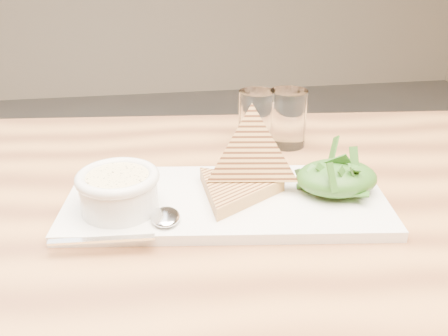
{
  "coord_description": "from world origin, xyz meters",
  "views": [
    {
      "loc": [
        0.06,
        -0.7,
        1.09
      ],
      "look_at": [
        0.16,
        -0.06,
        0.79
      ],
      "focal_mm": 40.0,
      "sensor_mm": 36.0,
      "label": 1
    }
  ],
  "objects": [
    {
      "name": "glass_near",
      "position": [
        0.31,
        0.12,
        0.79
      ],
      "size": [
        0.07,
        0.07,
        0.1
      ],
      "primitive_type": "cylinder",
      "color": "white",
      "rests_on": "table_top"
    },
    {
      "name": "arugula_pile",
      "position": [
        0.32,
        -0.1,
        0.79
      ],
      "size": [
        0.11,
        0.1,
        0.05
      ],
      "primitive_type": null,
      "color": "#396626",
      "rests_on": "platter"
    },
    {
      "name": "salad_base",
      "position": [
        0.32,
        -0.1,
        0.78
      ],
      "size": [
        0.12,
        0.09,
        0.04
      ],
      "primitive_type": "ellipsoid",
      "color": "#1B4910",
      "rests_on": "platter"
    },
    {
      "name": "soup",
      "position": [
        0.01,
        -0.1,
        0.8
      ],
      "size": [
        0.09,
        0.09,
        0.01
      ],
      "primitive_type": "cylinder",
      "color": "#F8E59E",
      "rests_on": "soup_bowl"
    },
    {
      "name": "spoon_bowl",
      "position": [
        0.07,
        -0.14,
        0.76
      ],
      "size": [
        0.04,
        0.05,
        0.01
      ],
      "primitive_type": "ellipsoid",
      "rotation": [
        0.0,
        0.0,
        -0.06
      ],
      "color": "silver",
      "rests_on": "platter"
    },
    {
      "name": "spoon_handle",
      "position": [
        -0.01,
        -0.18,
        0.76
      ],
      "size": [
        0.13,
        0.02,
        0.0
      ],
      "primitive_type": "cube",
      "rotation": [
        0.0,
        0.0,
        -0.06
      ],
      "color": "silver",
      "rests_on": "platter"
    },
    {
      "name": "glass_far",
      "position": [
        0.25,
        0.14,
        0.79
      ],
      "size": [
        0.06,
        0.06,
        0.1
      ],
      "primitive_type": "cylinder",
      "color": "white",
      "rests_on": "table_top"
    },
    {
      "name": "soup_bowl",
      "position": [
        0.01,
        -0.1,
        0.78
      ],
      "size": [
        0.1,
        0.1,
        0.04
      ],
      "primitive_type": "cylinder",
      "color": "white",
      "rests_on": "platter"
    },
    {
      "name": "table_top",
      "position": [
        0.23,
        -0.13,
        0.72
      ],
      "size": [
        1.38,
        0.99,
        0.04
      ],
      "primitive_type": "cube",
      "rotation": [
        0.0,
        0.0,
        -0.1
      ],
      "color": "#B77A41",
      "rests_on": "ground"
    },
    {
      "name": "bowl_rim",
      "position": [
        0.01,
        -0.1,
        0.81
      ],
      "size": [
        0.11,
        0.11,
        0.01
      ],
      "primitive_type": "torus",
      "color": "white",
      "rests_on": "soup_bowl"
    },
    {
      "name": "platter",
      "position": [
        0.16,
        -0.08,
        0.75
      ],
      "size": [
        0.47,
        0.26,
        0.02
      ],
      "primitive_type": "cube",
      "rotation": [
        0.0,
        0.0,
        -0.13
      ],
      "color": "white",
      "rests_on": "table_top"
    },
    {
      "name": "sandwich_flat",
      "position": [
        0.17,
        -0.09,
        0.77
      ],
      "size": [
        0.21,
        0.21,
        0.02
      ],
      "primitive_type": null,
      "rotation": [
        0.0,
        0.0,
        0.57
      ],
      "color": "#B58345",
      "rests_on": "platter"
    },
    {
      "name": "sandwich_lean",
      "position": [
        0.2,
        -0.06,
        0.81
      ],
      "size": [
        0.17,
        0.16,
        0.17
      ],
      "primitive_type": null,
      "rotation": [
        1.08,
        0.0,
        -0.15
      ],
      "color": "#B58345",
      "rests_on": "sandwich_flat"
    }
  ]
}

